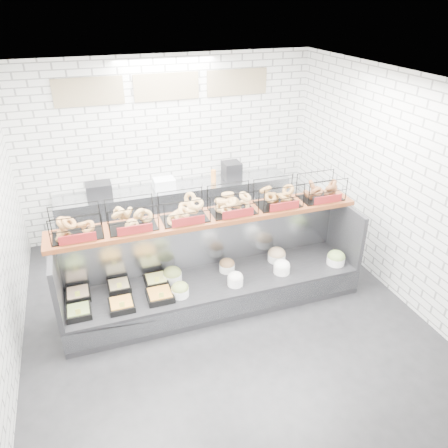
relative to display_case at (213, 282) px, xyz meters
name	(u,v)px	position (x,y,z in m)	size (l,w,h in m)	color
ground	(222,316)	(0.01, -0.34, -0.33)	(5.50, 5.50, 0.00)	black
room_shell	(206,155)	(0.01, 0.26, 1.73)	(5.02, 5.51, 3.01)	silver
display_case	(213,282)	(0.00, 0.00, 0.00)	(4.00, 0.90, 1.20)	black
bagel_shelf	(209,207)	(0.01, 0.18, 1.06)	(4.10, 0.50, 0.40)	#542512
prep_counter	(177,209)	(0.01, 2.09, 0.14)	(4.00, 0.60, 1.20)	#93969B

